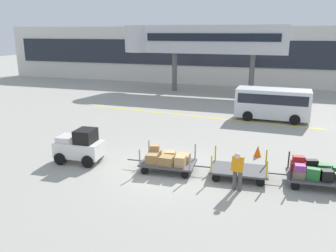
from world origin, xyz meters
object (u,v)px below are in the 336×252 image
object	(u,v)px
baggage_cart_lead	(167,160)
shuttle_van	(273,102)
baggage_tug	(80,146)
baggage_cart_middle	(239,170)
baggage_cart_tail	(316,173)
baggage_handler	(237,169)
safety_cone_far	(258,151)

from	to	relation	value
baggage_cart_lead	shuttle_van	size ratio (longest dim) A/B	0.63
baggage_tug	baggage_cart_middle	distance (m)	7.17
baggage_cart_tail	baggage_cart_middle	bearing A→B (deg)	-176.34
baggage_tug	baggage_handler	xyz separation A→B (m)	(7.21, -0.80, 0.11)
baggage_tug	baggage_cart_lead	bearing A→B (deg)	3.05
shuttle_van	safety_cone_far	world-z (taller)	shuttle_van
baggage_cart_lead	safety_cone_far	distance (m)	4.68
baggage_cart_tail	shuttle_van	bearing A→B (deg)	100.70
baggage_cart_lead	baggage_cart_middle	xyz separation A→B (m)	(3.01, 0.20, -0.17)
baggage_tug	shuttle_van	world-z (taller)	shuttle_van
baggage_cart_tail	safety_cone_far	xyz separation A→B (m)	(-2.35, 2.62, -0.26)
baggage_cart_lead	baggage_cart_tail	bearing A→B (deg)	3.72
baggage_cart_lead	baggage_handler	xyz separation A→B (m)	(3.07, -1.02, 0.35)
baggage_cart_middle	safety_cone_far	world-z (taller)	baggage_cart_middle
baggage_cart_tail	shuttle_van	world-z (taller)	shuttle_van
baggage_tug	baggage_cart_lead	world-z (taller)	baggage_tug
baggage_tug	shuttle_van	bearing A→B (deg)	53.23
baggage_handler	shuttle_van	distance (m)	11.72
safety_cone_far	baggage_tug	bearing A→B (deg)	-157.32
baggage_handler	shuttle_van	world-z (taller)	shuttle_van
baggage_handler	shuttle_van	size ratio (longest dim) A/B	0.32
baggage_tug	safety_cone_far	size ratio (longest dim) A/B	3.93
baggage_cart_tail	baggage_cart_lead	bearing A→B (deg)	-176.28
baggage_cart_middle	shuttle_van	size ratio (longest dim) A/B	0.63
baggage_cart_tail	baggage_handler	bearing A→B (deg)	-153.77
baggage_cart_lead	baggage_cart_tail	world-z (taller)	same
baggage_cart_lead	baggage_cart_tail	distance (m)	5.94
baggage_cart_lead	shuttle_van	distance (m)	11.40
baggage_handler	baggage_cart_lead	bearing A→B (deg)	161.62
baggage_cart_middle	baggage_handler	world-z (taller)	baggage_handler
baggage_tug	baggage_cart_lead	xyz separation A→B (m)	(4.14, 0.22, -0.24)
baggage_cart_middle	shuttle_van	xyz separation A→B (m)	(0.98, 10.45, 0.89)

